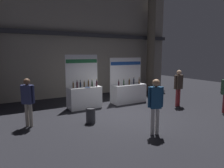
% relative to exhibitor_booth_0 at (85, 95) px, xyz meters
% --- Properties ---
extents(ground_plane, '(27.10, 27.10, 0.00)m').
position_rel_exhibitor_booth_0_xyz_m(ground_plane, '(1.04, -1.97, -0.64)').
color(ground_plane, black).
extents(hall_colonnade, '(13.55, 1.19, 6.92)m').
position_rel_exhibitor_booth_0_xyz_m(hall_colonnade, '(1.04, 3.00, 2.79)').
color(hall_colonnade, gray).
rests_on(hall_colonnade, ground_plane).
extents(exhibitor_booth_0, '(1.65, 0.70, 2.59)m').
position_rel_exhibitor_booth_0_xyz_m(exhibitor_booth_0, '(0.00, 0.00, 0.00)').
color(exhibitor_booth_0, white).
rests_on(exhibitor_booth_0, ground_plane).
extents(exhibitor_booth_1, '(1.99, 0.66, 2.43)m').
position_rel_exhibitor_booth_0_xyz_m(exhibitor_booth_1, '(2.51, -0.11, -0.04)').
color(exhibitor_booth_1, white).
rests_on(exhibitor_booth_1, ground_plane).
extents(trash_bin, '(0.36, 0.36, 0.58)m').
position_rel_exhibitor_booth_0_xyz_m(trash_bin, '(-0.62, -2.13, -0.36)').
color(trash_bin, '#38383D').
rests_on(trash_bin, ground_plane).
extents(visitor_1, '(0.60, 0.28, 1.83)m').
position_rel_exhibitor_booth_0_xyz_m(visitor_1, '(4.23, -2.00, 0.47)').
color(visitor_1, maroon).
rests_on(visitor_1, ground_plane).
extents(visitor_3, '(0.44, 0.43, 1.76)m').
position_rel_exhibitor_booth_0_xyz_m(visitor_3, '(-2.72, -1.39, 0.42)').
color(visitor_3, '#ADA393').
rests_on(visitor_3, ground_plane).
extents(visitor_4, '(0.48, 0.33, 1.83)m').
position_rel_exhibitor_booth_0_xyz_m(visitor_4, '(0.75, -4.19, 0.44)').
color(visitor_4, silver).
rests_on(visitor_4, ground_plane).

